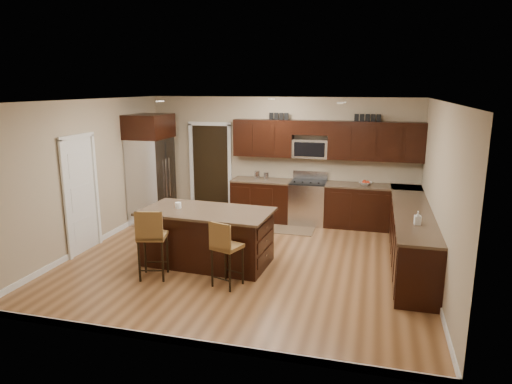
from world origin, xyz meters
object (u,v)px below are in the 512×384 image
(stool_left, at_px, (151,236))
(stool_right, at_px, (225,246))
(range, at_px, (308,202))
(refrigerator, at_px, (151,168))
(island, at_px, (207,238))

(stool_left, xyz_separation_m, stool_right, (1.18, 0.01, -0.06))
(stool_right, bearing_deg, range, 97.72)
(refrigerator, bearing_deg, stool_left, -62.85)
(stool_right, height_order, refrigerator, refrigerator)
(refrigerator, bearing_deg, island, -44.08)
(range, height_order, refrigerator, refrigerator)
(range, xyz_separation_m, island, (-1.30, -2.72, -0.04))
(stool_right, bearing_deg, island, 144.48)
(island, distance_m, refrigerator, 2.89)
(range, xyz_separation_m, stool_left, (-1.87, -3.57, 0.22))
(refrigerator, bearing_deg, range, 13.35)
(island, xyz_separation_m, refrigerator, (-2.00, 1.94, 0.77))
(island, relative_size, refrigerator, 0.94)
(range, distance_m, island, 3.02)
(range, bearing_deg, stool_right, -101.07)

